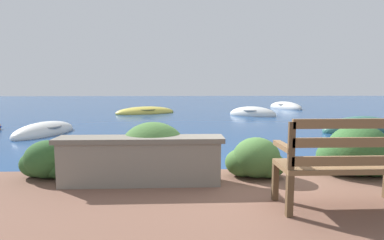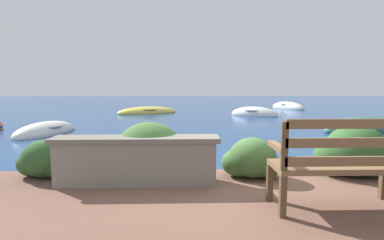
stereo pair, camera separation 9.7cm
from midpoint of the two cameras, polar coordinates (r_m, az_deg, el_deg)
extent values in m
plane|color=navy|center=(4.64, 11.01, -11.78)|extent=(80.00, 80.00, 0.00)
cube|color=brown|center=(3.39, 15.40, -11.32)|extent=(0.06, 0.06, 0.40)
cube|color=brown|center=(3.93, 33.22, -9.68)|extent=(0.06, 0.06, 0.40)
cube|color=brown|center=(3.01, 17.81, -13.67)|extent=(0.06, 0.06, 0.40)
cube|color=brown|center=(3.38, 26.79, -7.87)|extent=(1.30, 0.48, 0.05)
cube|color=brown|center=(3.18, 28.69, -6.91)|extent=(1.24, 0.04, 0.09)
cube|color=brown|center=(3.15, 28.87, -3.80)|extent=(1.24, 0.04, 0.09)
cube|color=brown|center=(3.12, 29.04, -0.64)|extent=(1.24, 0.04, 0.09)
cube|color=brown|center=(2.89, 18.14, -4.78)|extent=(0.06, 0.04, 0.45)
cube|color=brown|center=(3.09, 16.79, -4.86)|extent=(0.07, 0.43, 0.05)
cube|color=gray|center=(3.84, -9.80, -8.01)|extent=(1.97, 0.35, 0.54)
cube|color=#6C655B|center=(3.78, -9.89, -3.62)|extent=(2.06, 0.39, 0.06)
ellipsoid|color=#2D5628|center=(4.49, -25.74, -6.65)|extent=(0.60, 0.54, 0.51)
ellipsoid|color=#2D5628|center=(4.62, -27.34, -7.34)|extent=(0.45, 0.40, 0.36)
ellipsoid|color=#2D5628|center=(4.43, -24.06, -7.94)|extent=(0.42, 0.38, 0.33)
ellipsoid|color=#426B33|center=(4.03, -7.46, -5.71)|extent=(0.89, 0.80, 0.75)
ellipsoid|color=#426B33|center=(4.15, -10.72, -6.98)|extent=(0.66, 0.60, 0.53)
ellipsoid|color=#426B33|center=(4.00, -4.31, -7.71)|extent=(0.62, 0.56, 0.49)
ellipsoid|color=#426B33|center=(4.13, 12.12, -7.01)|extent=(0.64, 0.57, 0.54)
ellipsoid|color=#426B33|center=(4.16, 9.58, -7.99)|extent=(0.48, 0.43, 0.38)
ellipsoid|color=#426B33|center=(4.17, 14.34, -8.30)|extent=(0.44, 0.40, 0.35)
ellipsoid|color=#2D5628|center=(4.68, 29.24, -5.10)|extent=(0.83, 0.74, 0.70)
ellipsoid|color=#2D5628|center=(4.64, 26.35, -6.34)|extent=(0.62, 0.56, 0.50)
ellipsoid|color=#2D5628|center=(4.78, 31.56, -6.53)|extent=(0.58, 0.52, 0.45)
ellipsoid|color=silver|center=(10.10, -25.83, -2.12)|extent=(1.55, 2.57, 0.65)
torus|color=gray|center=(10.08, -25.88, -1.11)|extent=(1.18, 1.18, 0.07)
cube|color=#846647|center=(10.36, -24.59, -1.03)|extent=(0.75, 0.32, 0.04)
cube|color=#846647|center=(9.85, -26.99, -1.50)|extent=(0.75, 0.32, 0.04)
ellipsoid|color=#336B5B|center=(11.13, 29.68, -1.52)|extent=(3.15, 1.98, 0.82)
torus|color=#304F46|center=(11.11, 29.75, -0.36)|extent=(1.37, 1.37, 0.07)
cube|color=#846647|center=(10.77, 28.24, -0.63)|extent=(0.39, 0.84, 0.04)
cube|color=#846647|center=(11.40, 30.92, -0.43)|extent=(0.39, 0.84, 0.04)
ellipsoid|color=silver|center=(14.98, 11.91, 1.03)|extent=(2.51, 2.16, 0.79)
torus|color=gray|center=(14.96, 11.93, 1.86)|extent=(1.45, 1.45, 0.07)
cube|color=#846647|center=(15.09, 10.68, 1.81)|extent=(0.56, 0.74, 0.04)
cube|color=#846647|center=(14.86, 12.99, 1.69)|extent=(0.56, 0.74, 0.04)
ellipsoid|color=#DBC64C|center=(16.11, -8.38, 1.43)|extent=(3.42, 2.43, 0.64)
torus|color=olive|center=(16.09, -8.39, 2.05)|extent=(1.66, 1.66, 0.07)
cube|color=#846647|center=(15.96, -10.02, 1.88)|extent=(0.52, 0.97, 0.04)
cube|color=#846647|center=(16.22, -7.04, 2.00)|extent=(0.52, 0.97, 0.04)
ellipsoid|color=silver|center=(20.26, 17.88, 2.24)|extent=(1.82, 3.07, 0.80)
torus|color=gray|center=(20.25, 17.91, 2.86)|extent=(1.19, 1.19, 0.07)
cube|color=#846647|center=(20.60, 17.14, 2.86)|extent=(0.73, 0.35, 0.04)
cube|color=#846647|center=(19.97, 18.56, 2.70)|extent=(0.73, 0.35, 0.04)
camera|label=1|loc=(0.05, -89.67, 0.04)|focal=28.00mm
camera|label=2|loc=(0.05, 90.33, -0.04)|focal=28.00mm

